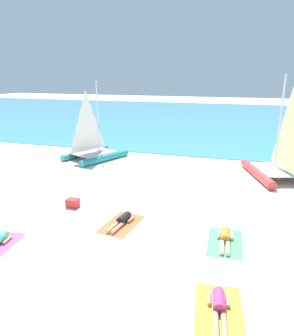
% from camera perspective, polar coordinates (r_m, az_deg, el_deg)
% --- Properties ---
extents(ground_plane, '(120.00, 120.00, 0.00)m').
position_cam_1_polar(ground_plane, '(18.26, 3.97, 0.08)').
color(ground_plane, silver).
extents(ocean_water, '(120.00, 40.00, 0.05)m').
position_cam_1_polar(ocean_water, '(40.40, 11.71, 9.10)').
color(ocean_water, teal).
rests_on(ocean_water, ground).
extents(sailboat_teal, '(3.70, 4.40, 4.89)m').
position_cam_1_polar(sailboat_teal, '(20.23, -9.85, 3.67)').
color(sailboat_teal, teal).
rests_on(sailboat_teal, ground).
extents(sailboat_red, '(3.77, 4.68, 5.30)m').
position_cam_1_polar(sailboat_red, '(17.59, 23.21, 0.74)').
color(sailboat_red, '#CC3838').
rests_on(sailboat_red, ground).
extents(towel_center_left, '(1.30, 2.01, 0.01)m').
position_cam_1_polar(towel_center_left, '(11.56, -4.77, -10.27)').
color(towel_center_left, '#EA5933').
rests_on(towel_center_left, ground).
extents(sunbather_center_left, '(0.59, 1.57, 0.30)m').
position_cam_1_polar(sunbather_center_left, '(11.56, -4.62, -9.58)').
color(sunbather_center_left, black).
rests_on(sunbather_center_left, towel_center_left).
extents(towel_center_right, '(1.19, 1.95, 0.01)m').
position_cam_1_polar(towel_center_right, '(10.71, 14.18, -13.13)').
color(towel_center_right, '#4CB266').
rests_on(towel_center_right, ground).
extents(sunbather_center_right, '(0.56, 1.56, 0.30)m').
position_cam_1_polar(sunbather_center_right, '(10.71, 14.23, -12.38)').
color(sunbather_center_right, orange).
rests_on(sunbather_center_right, towel_center_right).
extents(towel_rightmost, '(1.33, 2.02, 0.01)m').
position_cam_1_polar(towel_rightmost, '(8.06, 13.11, -24.46)').
color(towel_rightmost, yellow).
rests_on(towel_rightmost, ground).
extents(sunbather_rightmost, '(0.61, 1.57, 0.30)m').
position_cam_1_polar(sunbather_rightmost, '(8.03, 13.15, -23.47)').
color(sunbather_rightmost, '#D83372').
rests_on(sunbather_rightmost, towel_rightmost).
extents(cooler_box, '(0.50, 0.36, 0.36)m').
position_cam_1_polar(cooler_box, '(13.20, -13.55, -6.30)').
color(cooler_box, red).
rests_on(cooler_box, ground).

